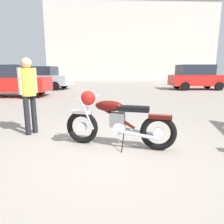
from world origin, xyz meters
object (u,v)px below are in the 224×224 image
Objects in this scene: bystander at (28,88)px; blue_hatchback_right at (42,78)px; pale_sedan_back at (8,81)px; dark_sedan_left at (197,77)px; vintage_motorcycle at (115,121)px.

bystander is 11.40m from blue_hatchback_right.
bystander is 7.51m from pale_sedan_back.
dark_sedan_left is at bearing -174.46° from blue_hatchback_right.
blue_hatchback_right is at bearing 176.59° from dark_sedan_left.
vintage_motorcycle is 0.46× the size of blue_hatchback_right.
vintage_motorcycle is 1.22× the size of bystander.
bystander is at bearing -8.36° from vintage_motorcycle.
pale_sedan_back is (-5.24, 7.55, 0.34)m from vintage_motorcycle.
bystander is 0.42× the size of dark_sedan_left.
blue_hatchback_right is (-2.91, 11.02, -0.18)m from bystander.
dark_sedan_left is (8.44, 10.18, -0.10)m from bystander.
vintage_motorcycle is at bearing 121.47° from blue_hatchback_right.
bystander is at bearing 114.53° from blue_hatchback_right.
vintage_motorcycle is 12.80m from blue_hatchback_right.
vintage_motorcycle is at bearing 128.70° from pale_sedan_back.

